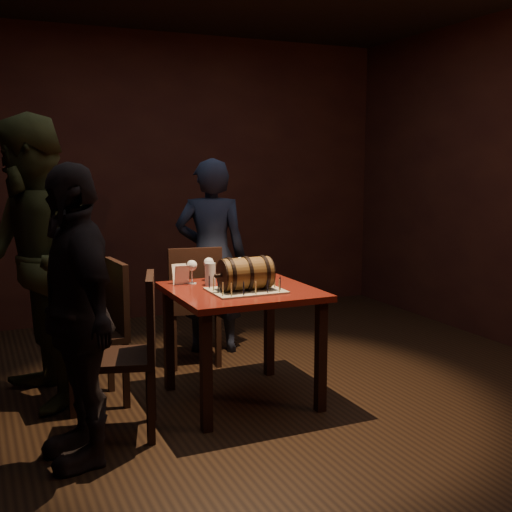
{
  "coord_description": "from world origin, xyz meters",
  "views": [
    {
      "loc": [
        -1.63,
        -3.74,
        1.57
      ],
      "look_at": [
        0.05,
        0.05,
        0.95
      ],
      "focal_mm": 45.0,
      "sensor_mm": 36.0,
      "label": 1
    }
  ],
  "objects_px": {
    "person_left_rear": "(32,263)",
    "person_left_front": "(76,315)",
    "chair_back": "(193,299)",
    "person_back": "(211,256)",
    "wine_glass_right": "(240,263)",
    "chair_left_rear": "(103,324)",
    "wine_glass_left": "(192,267)",
    "pub_table": "(241,305)",
    "chair_left_front": "(134,346)",
    "barrel_cake": "(246,274)",
    "pint_of_ale": "(210,275)",
    "wine_glass_mid": "(209,264)"
  },
  "relations": [
    {
      "from": "person_left_rear",
      "to": "person_left_front",
      "type": "bearing_deg",
      "value": -1.3
    },
    {
      "from": "person_left_rear",
      "to": "person_left_front",
      "type": "relative_size",
      "value": 1.19
    },
    {
      "from": "chair_back",
      "to": "person_back",
      "type": "bearing_deg",
      "value": 50.59
    },
    {
      "from": "wine_glass_right",
      "to": "chair_left_rear",
      "type": "bearing_deg",
      "value": 176.27
    },
    {
      "from": "wine_glass_left",
      "to": "chair_back",
      "type": "xyz_separation_m",
      "value": [
        0.18,
        0.53,
        -0.35
      ]
    },
    {
      "from": "wine_glass_left",
      "to": "chair_back",
      "type": "height_order",
      "value": "chair_back"
    },
    {
      "from": "pub_table",
      "to": "chair_left_front",
      "type": "xyz_separation_m",
      "value": [
        -0.76,
        -0.23,
        -0.12
      ]
    },
    {
      "from": "person_left_front",
      "to": "wine_glass_left",
      "type": "bearing_deg",
      "value": 123.5
    },
    {
      "from": "chair_back",
      "to": "chair_left_rear",
      "type": "relative_size",
      "value": 1.0
    },
    {
      "from": "person_back",
      "to": "wine_glass_left",
      "type": "bearing_deg",
      "value": 83.49
    },
    {
      "from": "barrel_cake",
      "to": "person_left_rear",
      "type": "height_order",
      "value": "person_left_rear"
    },
    {
      "from": "pint_of_ale",
      "to": "chair_left_rear",
      "type": "bearing_deg",
      "value": 167.93
    },
    {
      "from": "pub_table",
      "to": "wine_glass_left",
      "type": "relative_size",
      "value": 5.59
    },
    {
      "from": "wine_glass_mid",
      "to": "chair_back",
      "type": "xyz_separation_m",
      "value": [
        0.04,
        0.47,
        -0.34
      ]
    },
    {
      "from": "wine_glass_left",
      "to": "chair_left_front",
      "type": "relative_size",
      "value": 0.17
    },
    {
      "from": "chair_left_front",
      "to": "person_left_front",
      "type": "bearing_deg",
      "value": -148.72
    },
    {
      "from": "pint_of_ale",
      "to": "chair_left_rear",
      "type": "distance_m",
      "value": 0.76
    },
    {
      "from": "barrel_cake",
      "to": "pint_of_ale",
      "type": "distance_m",
      "value": 0.31
    },
    {
      "from": "chair_left_rear",
      "to": "wine_glass_left",
      "type": "bearing_deg",
      "value": -4.88
    },
    {
      "from": "wine_glass_mid",
      "to": "wine_glass_right",
      "type": "bearing_deg",
      "value": -19.22
    },
    {
      "from": "chair_back",
      "to": "chair_left_front",
      "type": "relative_size",
      "value": 1.0
    },
    {
      "from": "pub_table",
      "to": "person_left_rear",
      "type": "xyz_separation_m",
      "value": [
        -1.24,
        0.45,
        0.29
      ]
    },
    {
      "from": "wine_glass_right",
      "to": "chair_left_rear",
      "type": "distance_m",
      "value": 1.0
    },
    {
      "from": "wine_glass_left",
      "to": "pint_of_ale",
      "type": "distance_m",
      "value": 0.14
    },
    {
      "from": "wine_glass_mid",
      "to": "chair_back",
      "type": "relative_size",
      "value": 0.17
    },
    {
      "from": "chair_back",
      "to": "person_left_rear",
      "type": "relative_size",
      "value": 0.5
    },
    {
      "from": "chair_left_front",
      "to": "person_left_rear",
      "type": "height_order",
      "value": "person_left_rear"
    },
    {
      "from": "wine_glass_left",
      "to": "wine_glass_right",
      "type": "relative_size",
      "value": 1.0
    },
    {
      "from": "person_left_rear",
      "to": "pub_table",
      "type": "bearing_deg",
      "value": 60.05
    },
    {
      "from": "pub_table",
      "to": "pint_of_ale",
      "type": "xyz_separation_m",
      "value": [
        -0.14,
        0.18,
        0.18
      ]
    },
    {
      "from": "chair_left_rear",
      "to": "person_left_rear",
      "type": "relative_size",
      "value": 0.5
    },
    {
      "from": "wine_glass_left",
      "to": "person_back",
      "type": "xyz_separation_m",
      "value": [
        0.45,
        0.85,
        -0.07
      ]
    },
    {
      "from": "wine_glass_left",
      "to": "wine_glass_right",
      "type": "xyz_separation_m",
      "value": [
        0.35,
        -0.01,
        0.0
      ]
    },
    {
      "from": "pub_table",
      "to": "chair_back",
      "type": "xyz_separation_m",
      "value": [
        -0.06,
        0.8,
        -0.12
      ]
    },
    {
      "from": "wine_glass_left",
      "to": "chair_left_rear",
      "type": "relative_size",
      "value": 0.17
    },
    {
      "from": "wine_glass_mid",
      "to": "wine_glass_right",
      "type": "relative_size",
      "value": 1.0
    },
    {
      "from": "barrel_cake",
      "to": "wine_glass_mid",
      "type": "distance_m",
      "value": 0.45
    },
    {
      "from": "wine_glass_left",
      "to": "wine_glass_mid",
      "type": "relative_size",
      "value": 1.0
    },
    {
      "from": "wine_glass_right",
      "to": "pint_of_ale",
      "type": "relative_size",
      "value": 1.07
    },
    {
      "from": "pub_table",
      "to": "wine_glass_mid",
      "type": "height_order",
      "value": "wine_glass_mid"
    },
    {
      "from": "chair_back",
      "to": "chair_left_rear",
      "type": "xyz_separation_m",
      "value": [
        -0.77,
        -0.48,
        0.0
      ]
    },
    {
      "from": "wine_glass_mid",
      "to": "chair_left_front",
      "type": "distance_m",
      "value": 0.94
    },
    {
      "from": "pub_table",
      "to": "barrel_cake",
      "type": "relative_size",
      "value": 2.4
    },
    {
      "from": "person_back",
      "to": "person_left_front",
      "type": "relative_size",
      "value": 1.01
    },
    {
      "from": "person_back",
      "to": "chair_left_front",
      "type": "bearing_deg",
      "value": 75.77
    },
    {
      "from": "pub_table",
      "to": "person_back",
      "type": "relative_size",
      "value": 0.57
    },
    {
      "from": "person_back",
      "to": "person_left_rear",
      "type": "bearing_deg",
      "value": 46.24
    },
    {
      "from": "person_back",
      "to": "person_left_front",
      "type": "xyz_separation_m",
      "value": [
        -1.31,
        -1.56,
        -0.01
      ]
    },
    {
      "from": "wine_glass_mid",
      "to": "person_back",
      "type": "xyz_separation_m",
      "value": [
        0.3,
        0.79,
        -0.07
      ]
    },
    {
      "from": "barrel_cake",
      "to": "person_left_front",
      "type": "height_order",
      "value": "person_left_front"
    }
  ]
}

